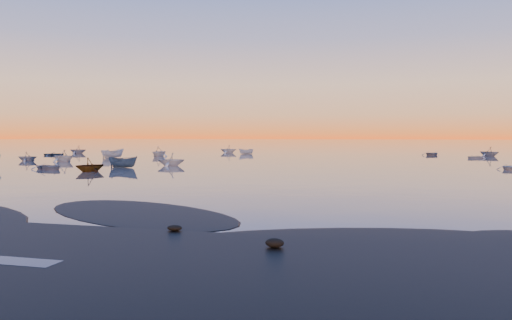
% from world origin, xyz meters
% --- Properties ---
extents(ground, '(600.00, 600.00, 0.00)m').
position_xyz_m(ground, '(0.00, 100.00, 0.00)').
color(ground, '#6B5F59').
rests_on(ground, ground).
extents(mud_lobes, '(140.00, 6.00, 0.07)m').
position_xyz_m(mud_lobes, '(0.00, -1.00, 0.01)').
color(mud_lobes, black).
rests_on(mud_lobes, ground).
extents(moored_fleet, '(124.00, 58.00, 1.20)m').
position_xyz_m(moored_fleet, '(0.00, 53.00, 0.00)').
color(moored_fleet, silver).
rests_on(moored_fleet, ground).
extents(boat_near_left, '(3.27, 4.37, 1.01)m').
position_xyz_m(boat_near_left, '(-20.18, 26.25, 0.00)').
color(boat_near_left, slate).
rests_on(boat_near_left, ground).
extents(boat_near_center, '(1.88, 3.95, 1.33)m').
position_xyz_m(boat_near_center, '(-13.87, 31.13, 0.00)').
color(boat_near_center, '#334B62').
rests_on(boat_near_center, ground).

